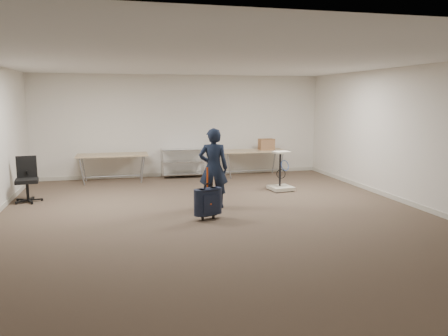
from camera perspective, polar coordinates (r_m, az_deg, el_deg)
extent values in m
plane|color=#423428|center=(8.11, -0.87, -6.35)|extent=(9.00, 9.00, 0.00)
plane|color=silver|center=(12.27, -5.53, 5.48)|extent=(8.00, 0.00, 8.00)
plane|color=silver|center=(3.64, 14.84, -3.17)|extent=(8.00, 0.00, 8.00)
plane|color=silver|center=(9.56, 23.26, 3.80)|extent=(0.00, 9.00, 9.00)
plane|color=white|center=(7.84, -0.93, 13.78)|extent=(8.00, 8.00, 0.00)
cube|color=beige|center=(12.41, -5.43, -0.75)|extent=(8.00, 0.02, 0.10)
cube|color=beige|center=(9.75, 22.72, -4.12)|extent=(0.02, 9.00, 0.10)
cube|color=tan|center=(11.67, -14.38, 1.67)|extent=(1.80, 0.75, 0.03)
cylinder|color=gray|center=(11.75, -14.27, -1.05)|extent=(1.50, 0.02, 0.02)
cylinder|color=gray|center=(11.46, -18.07, -0.47)|extent=(0.13, 0.04, 0.69)
cylinder|color=gray|center=(11.43, -10.57, -0.20)|extent=(0.13, 0.04, 0.69)
cylinder|color=gray|center=(12.05, -17.86, -0.01)|extent=(0.13, 0.04, 0.69)
cylinder|color=gray|center=(12.02, -10.72, 0.25)|extent=(0.13, 0.04, 0.69)
cube|color=tan|center=(12.21, 3.75, 2.25)|extent=(1.80, 0.75, 0.03)
cylinder|color=gray|center=(12.29, 3.73, -0.35)|extent=(1.50, 0.02, 0.02)
cylinder|color=gray|center=(11.77, 0.68, 0.22)|extent=(0.13, 0.04, 0.69)
cylinder|color=gray|center=(12.22, 7.51, 0.47)|extent=(0.13, 0.04, 0.69)
cylinder|color=gray|center=(12.35, 0.00, 0.64)|extent=(0.13, 0.04, 0.69)
cylinder|color=gray|center=(12.78, 6.55, 0.86)|extent=(0.13, 0.04, 0.69)
cylinder|color=silver|center=(11.78, -7.99, 0.40)|extent=(0.02, 0.02, 0.80)
cylinder|color=silver|center=(11.96, -2.26, 0.61)|extent=(0.02, 0.02, 0.80)
cylinder|color=silver|center=(12.23, -8.20, 0.71)|extent=(0.02, 0.02, 0.80)
cylinder|color=silver|center=(12.39, -2.67, 0.90)|extent=(0.02, 0.02, 0.80)
cube|color=silver|center=(12.12, -5.24, -0.74)|extent=(1.20, 0.45, 0.02)
cube|color=silver|center=(12.07, -5.26, 0.90)|extent=(1.20, 0.45, 0.02)
cube|color=silver|center=(12.03, -5.29, 2.45)|extent=(1.20, 0.45, 0.01)
imported|color=black|center=(8.63, -1.40, -0.01)|extent=(0.65, 0.50, 1.59)
cube|color=black|center=(7.85, -2.11, -4.40)|extent=(0.39, 0.29, 0.47)
cube|color=black|center=(7.93, -2.17, -6.13)|extent=(0.34, 0.22, 0.03)
cylinder|color=black|center=(7.87, -2.81, -6.59)|extent=(0.04, 0.07, 0.06)
cylinder|color=black|center=(7.97, -1.41, -6.38)|extent=(0.04, 0.07, 0.06)
torus|color=black|center=(7.79, -2.13, -2.51)|extent=(0.15, 0.06, 0.15)
cube|color=#E2440B|center=(7.78, -2.20, -1.23)|extent=(0.03, 0.01, 0.36)
cylinder|color=black|center=(10.10, -24.21, -3.82)|extent=(0.58, 0.58, 0.09)
cylinder|color=black|center=(10.06, -24.28, -2.73)|extent=(0.06, 0.06, 0.38)
cube|color=black|center=(10.02, -24.36, -1.54)|extent=(0.49, 0.49, 0.08)
cube|color=black|center=(10.18, -24.38, 0.16)|extent=(0.41, 0.11, 0.46)
cube|color=beige|center=(10.44, 7.42, -2.59)|extent=(0.57, 0.57, 0.08)
cylinder|color=black|center=(10.19, 6.76, -3.10)|extent=(0.06, 0.06, 0.04)
cylinder|color=black|center=(10.41, 7.37, -0.13)|extent=(0.05, 0.05, 0.81)
cube|color=beige|center=(10.30, 7.52, 2.06)|extent=(0.39, 0.35, 0.04)
torus|color=#224DAE|center=(10.29, 7.91, 0.33)|extent=(0.27, 0.14, 0.25)
cube|color=#997247|center=(12.34, 5.56, 3.10)|extent=(0.41, 0.31, 0.31)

